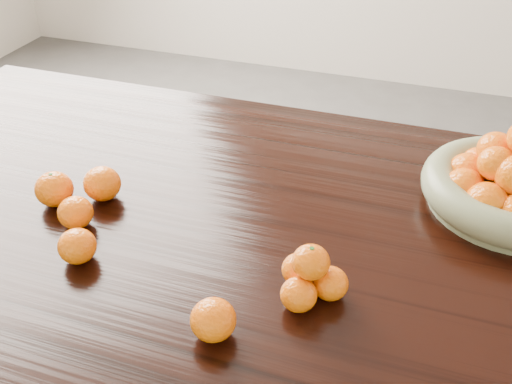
% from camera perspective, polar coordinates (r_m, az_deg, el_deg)
% --- Properties ---
extents(dining_table, '(2.00, 1.00, 0.75)m').
position_cam_1_polar(dining_table, '(1.19, 0.31, -6.19)').
color(dining_table, black).
rests_on(dining_table, ground).
extents(orange_pyramid, '(0.12, 0.12, 0.10)m').
position_cam_1_polar(orange_pyramid, '(0.95, 5.40, -8.46)').
color(orange_pyramid, orange).
rests_on(orange_pyramid, dining_table).
extents(loose_orange_0, '(0.08, 0.08, 0.07)m').
position_cam_1_polar(loose_orange_0, '(1.23, -19.53, 0.28)').
color(loose_orange_0, orange).
rests_on(loose_orange_0, dining_table).
extents(loose_orange_1, '(0.07, 0.07, 0.06)m').
position_cam_1_polar(loose_orange_1, '(1.07, -17.44, -5.18)').
color(loose_orange_1, orange).
rests_on(loose_orange_1, dining_table).
extents(loose_orange_2, '(0.07, 0.07, 0.07)m').
position_cam_1_polar(loose_orange_2, '(0.89, -4.31, -12.63)').
color(loose_orange_2, orange).
rests_on(loose_orange_2, dining_table).
extents(loose_orange_3, '(0.08, 0.08, 0.07)m').
position_cam_1_polar(loose_orange_3, '(1.21, -15.13, 0.81)').
color(loose_orange_3, orange).
rests_on(loose_orange_3, dining_table).
extents(loose_orange_4, '(0.07, 0.07, 0.06)m').
position_cam_1_polar(loose_orange_4, '(1.15, -17.61, -1.97)').
color(loose_orange_4, orange).
rests_on(loose_orange_4, dining_table).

